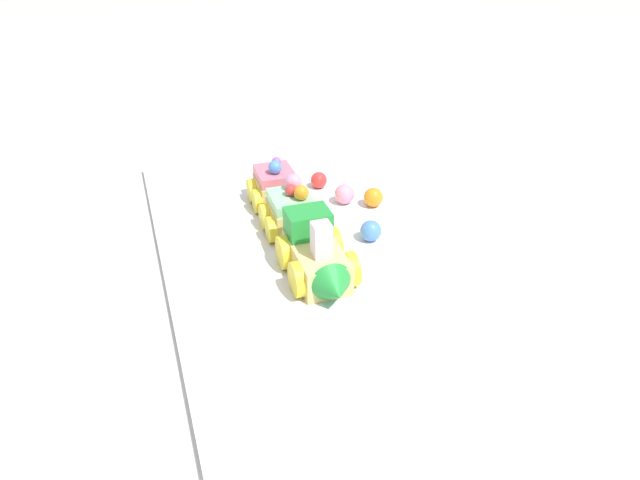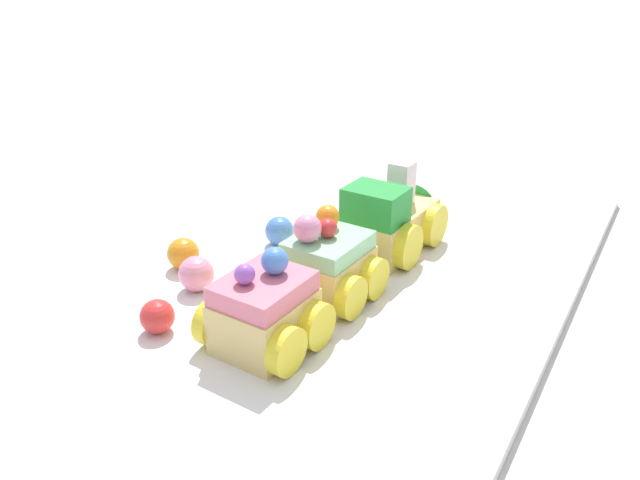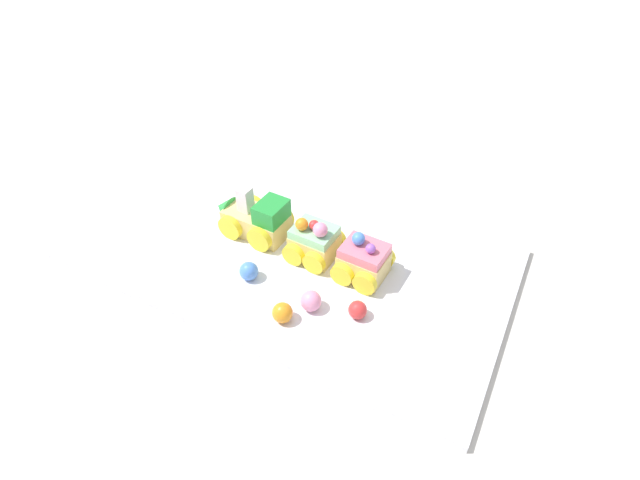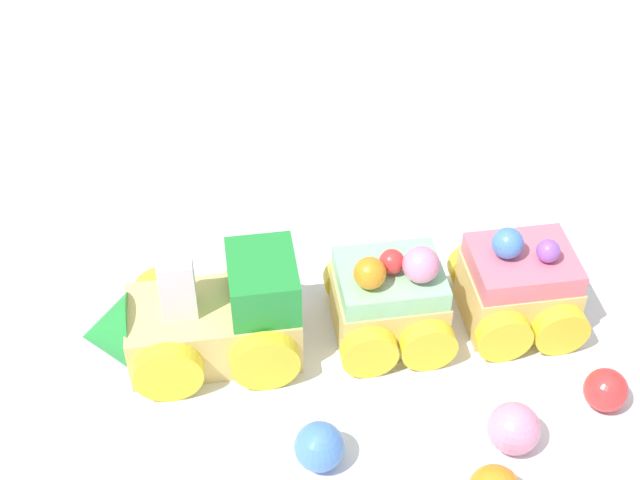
{
  "view_description": "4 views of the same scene",
  "coord_description": "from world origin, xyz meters",
  "px_view_note": "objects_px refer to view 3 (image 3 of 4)",
  "views": [
    {
      "loc": [
        0.51,
        -0.18,
        0.35
      ],
      "look_at": [
        0.04,
        0.0,
        0.04
      ],
      "focal_mm": 28.0,
      "sensor_mm": 36.0,
      "label": 1
    },
    {
      "loc": [
        -0.41,
        -0.23,
        0.26
      ],
      "look_at": [
        0.02,
        0.03,
        0.03
      ],
      "focal_mm": 35.0,
      "sensor_mm": 36.0,
      "label": 2
    },
    {
      "loc": [
        -0.3,
        0.47,
        0.52
      ],
      "look_at": [
        -0.04,
        -0.01,
        0.05
      ],
      "focal_mm": 28.0,
      "sensor_mm": 36.0,
      "label": 3
    },
    {
      "loc": [
        0.08,
        0.35,
        0.42
      ],
      "look_at": [
        0.0,
        -0.03,
        0.08
      ],
      "focal_mm": 50.0,
      "sensor_mm": 36.0,
      "label": 4
    }
  ],
  "objects_px": {
    "cake_car_mint": "(314,242)",
    "gumball_pink": "(311,301)",
    "gumball_blue": "(249,271)",
    "gumball_orange": "(282,313)",
    "gumball_red": "(358,310)",
    "cake_train_locomotive": "(253,218)",
    "cake_car_strawberry": "(364,261)"
  },
  "relations": [
    {
      "from": "cake_car_mint",
      "to": "gumball_pink",
      "type": "relative_size",
      "value": 2.61
    },
    {
      "from": "gumball_pink",
      "to": "gumball_blue",
      "type": "distance_m",
      "value": 0.11
    },
    {
      "from": "gumball_orange",
      "to": "gumball_red",
      "type": "height_order",
      "value": "gumball_orange"
    },
    {
      "from": "cake_train_locomotive",
      "to": "gumball_red",
      "type": "xyz_separation_m",
      "value": [
        -0.22,
        0.08,
        -0.01
      ]
    },
    {
      "from": "cake_car_strawberry",
      "to": "gumball_red",
      "type": "height_order",
      "value": "cake_car_strawberry"
    },
    {
      "from": "gumball_orange",
      "to": "cake_car_strawberry",
      "type": "bearing_deg",
      "value": -114.46
    },
    {
      "from": "cake_train_locomotive",
      "to": "cake_car_mint",
      "type": "xyz_separation_m",
      "value": [
        -0.11,
        0.01,
        0.0
      ]
    },
    {
      "from": "gumball_orange",
      "to": "gumball_blue",
      "type": "distance_m",
      "value": 0.09
    },
    {
      "from": "gumball_pink",
      "to": "cake_train_locomotive",
      "type": "bearing_deg",
      "value": -32.46
    },
    {
      "from": "cake_train_locomotive",
      "to": "gumball_orange",
      "type": "distance_m",
      "value": 0.19
    },
    {
      "from": "cake_car_strawberry",
      "to": "gumball_blue",
      "type": "height_order",
      "value": "cake_car_strawberry"
    },
    {
      "from": "cake_train_locomotive",
      "to": "gumball_pink",
      "type": "relative_size",
      "value": 4.44
    },
    {
      "from": "cake_car_mint",
      "to": "gumball_blue",
      "type": "relative_size",
      "value": 2.77
    },
    {
      "from": "cake_train_locomotive",
      "to": "cake_car_strawberry",
      "type": "xyz_separation_m",
      "value": [
        -0.19,
        0.01,
        -0.0
      ]
    },
    {
      "from": "cake_car_mint",
      "to": "cake_car_strawberry",
      "type": "relative_size",
      "value": 1.0
    },
    {
      "from": "cake_car_mint",
      "to": "gumball_blue",
      "type": "height_order",
      "value": "cake_car_mint"
    },
    {
      "from": "cake_train_locomotive",
      "to": "gumball_orange",
      "type": "bearing_deg",
      "value": 137.23
    },
    {
      "from": "gumball_red",
      "to": "gumball_blue",
      "type": "height_order",
      "value": "gumball_blue"
    },
    {
      "from": "gumball_blue",
      "to": "gumball_orange",
      "type": "bearing_deg",
      "value": 151.93
    },
    {
      "from": "cake_car_mint",
      "to": "gumball_pink",
      "type": "distance_m",
      "value": 0.11
    },
    {
      "from": "gumball_blue",
      "to": "gumball_pink",
      "type": "bearing_deg",
      "value": 175.14
    },
    {
      "from": "cake_car_strawberry",
      "to": "gumball_pink",
      "type": "height_order",
      "value": "cake_car_strawberry"
    },
    {
      "from": "cake_train_locomotive",
      "to": "gumball_pink",
      "type": "xyz_separation_m",
      "value": [
        -0.16,
        0.1,
        -0.01
      ]
    },
    {
      "from": "cake_car_strawberry",
      "to": "gumball_blue",
      "type": "distance_m",
      "value": 0.16
    },
    {
      "from": "cake_train_locomotive",
      "to": "gumball_blue",
      "type": "distance_m",
      "value": 0.11
    },
    {
      "from": "cake_car_strawberry",
      "to": "gumball_orange",
      "type": "relative_size",
      "value": 2.72
    },
    {
      "from": "cake_car_strawberry",
      "to": "gumball_red",
      "type": "relative_size",
      "value": 3.01
    },
    {
      "from": "cake_train_locomotive",
      "to": "gumball_pink",
      "type": "distance_m",
      "value": 0.19
    },
    {
      "from": "gumball_red",
      "to": "gumball_orange",
      "type": "bearing_deg",
      "value": 31.36
    },
    {
      "from": "gumball_orange",
      "to": "cake_car_mint",
      "type": "bearing_deg",
      "value": -80.07
    },
    {
      "from": "cake_car_strawberry",
      "to": "gumball_pink",
      "type": "bearing_deg",
      "value": 71.7
    },
    {
      "from": "cake_car_mint",
      "to": "cake_train_locomotive",
      "type": "bearing_deg",
      "value": -0.25
    }
  ]
}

